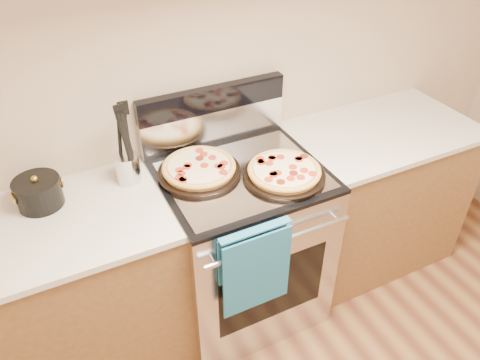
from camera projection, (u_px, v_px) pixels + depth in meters
name	position (u px, v px, depth m)	size (l,w,h in m)	color
wall_back	(208.00, 58.00, 2.18)	(4.00, 4.00, 0.00)	#C8AC91
range_body	(241.00, 245.00, 2.46)	(0.76, 0.68, 0.90)	#B7B7BC
oven_window	(272.00, 289.00, 2.22)	(0.56, 0.01, 0.40)	black
cooktop	(241.00, 174.00, 2.19)	(0.76, 0.68, 0.02)	black
backsplash_lower	(213.00, 126.00, 2.35)	(0.76, 0.06, 0.18)	silver
backsplash_upper	(212.00, 99.00, 2.26)	(0.76, 0.06, 0.12)	black
oven_handle	(280.00, 241.00, 1.98)	(0.03, 0.03, 0.70)	silver
dish_towel	(255.00, 267.00, 2.00)	(0.32, 0.05, 0.42)	#1C6590
foil_sheet	(244.00, 175.00, 2.16)	(0.70, 0.55, 0.01)	gray
cabinet_left	(69.00, 302.00, 2.17)	(1.00, 0.62, 0.88)	brown
countertop_left	(44.00, 229.00, 1.90)	(1.02, 0.64, 0.03)	beige
cabinet_right	(370.00, 197.00, 2.80)	(1.00, 0.62, 0.88)	brown
countertop_right	(384.00, 131.00, 2.53)	(1.02, 0.64, 0.03)	beige
pepperoni_pizza_back	(199.00, 169.00, 2.15)	(0.38, 0.38, 0.05)	#C7893C
pepperoni_pizza_front	(284.00, 172.00, 2.13)	(0.37, 0.37, 0.05)	#C7893C
utensil_crock	(128.00, 168.00, 2.11)	(0.11, 0.11, 0.14)	silver
saucepan	(39.00, 194.00, 1.97)	(0.19, 0.19, 0.12)	black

